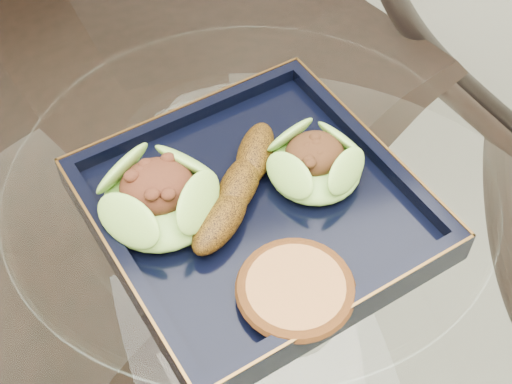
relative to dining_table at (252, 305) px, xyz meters
name	(u,v)px	position (x,y,z in m)	size (l,w,h in m)	color
dining_table	(252,305)	(0.00, 0.00, 0.00)	(1.13, 1.13, 0.77)	white
dining_chair	(143,62)	(-0.01, 0.45, -0.01)	(0.57, 0.57, 1.05)	black
navy_plate	(256,213)	(0.00, -0.01, 0.17)	(0.27, 0.27, 0.02)	black
lettuce_wrap_left	(159,199)	(-0.08, 0.02, 0.20)	(0.10, 0.10, 0.04)	olive
lettuce_wrap_right	(315,164)	(0.07, 0.01, 0.20)	(0.09, 0.09, 0.03)	#57992C
roasted_plantain	(238,186)	(-0.01, 0.01, 0.20)	(0.15, 0.03, 0.03)	#583609
crumb_patty	(295,290)	(0.00, -0.10, 0.19)	(0.09, 0.09, 0.02)	#C07F40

